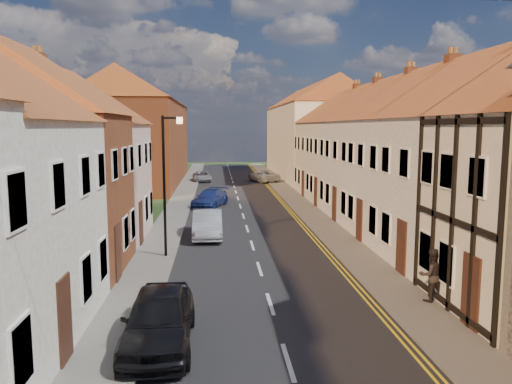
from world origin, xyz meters
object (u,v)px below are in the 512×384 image
object	(u,v)px
car_mid	(207,224)
car_far	(210,198)
pedestrian_right	(431,275)
car_distant_b	(264,176)
car_distant	(202,176)
car_near	(159,319)
lamppost	(166,177)

from	to	relation	value
car_mid	car_far	bearing A→B (deg)	89.05
car_far	pedestrian_right	size ratio (longest dim) A/B	2.47
car_distant_b	car_distant	bearing A→B (deg)	-25.11
car_near	car_far	distance (m)	22.86
lamppost	car_distant_b	world-z (taller)	lamppost
lamppost	car_mid	distance (m)	5.20
car_near	car_distant	size ratio (longest dim) A/B	1.12
car_distant	pedestrian_right	bearing A→B (deg)	-82.65
car_near	pedestrian_right	world-z (taller)	pedestrian_right
car_far	car_mid	bearing A→B (deg)	-71.61
car_mid	pedestrian_right	size ratio (longest dim) A/B	2.46
car_distant	car_near	bearing A→B (deg)	-95.20
pedestrian_right	car_distant_b	world-z (taller)	pedestrian_right
pedestrian_right	car_distant_b	distance (m)	36.48
car_near	car_distant_b	size ratio (longest dim) A/B	0.95
car_mid	car_far	world-z (taller)	car_mid
car_mid	car_near	bearing A→B (deg)	-95.40
car_near	car_distant_b	bearing A→B (deg)	80.28
car_near	pedestrian_right	xyz separation A→B (m)	(8.30, 2.40, 0.24)
lamppost	car_mid	world-z (taller)	lamppost
lamppost	pedestrian_right	xyz separation A→B (m)	(8.91, -6.43, -2.56)
car_mid	car_distant_b	world-z (taller)	car_mid
car_distant_b	car_near	bearing A→B (deg)	63.12
car_distant_b	pedestrian_right	bearing A→B (deg)	75.46
lamppost	car_far	world-z (taller)	lamppost
lamppost	car_mid	bearing A→B (deg)	67.82
car_mid	pedestrian_right	bearing A→B (deg)	-56.02
car_mid	car_distant	xyz separation A→B (m)	(-1.03, 26.83, -0.15)
car_mid	car_distant_b	size ratio (longest dim) A/B	0.93
lamppost	car_distant_b	xyz separation A→B (m)	(7.01, 30.00, -2.91)
lamppost	car_distant	bearing A→B (deg)	88.86
car_mid	car_distant_b	distance (m)	26.52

